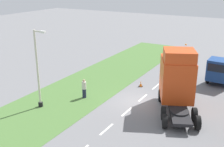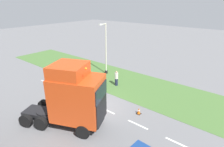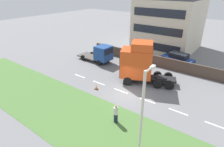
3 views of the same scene
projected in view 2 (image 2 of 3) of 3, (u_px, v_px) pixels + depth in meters
name	position (u px, v px, depth m)	size (l,w,h in m)	color
ground_plane	(99.00, 107.00, 16.94)	(120.00, 120.00, 0.00)	slate
grass_verge	(135.00, 85.00, 21.24)	(7.00, 44.00, 0.01)	#4C7538
lane_markings	(94.00, 104.00, 17.35)	(0.16, 17.80, 0.00)	white
lorry_cab	(75.00, 97.00, 13.51)	(4.85, 6.69, 5.10)	black
lamp_post	(106.00, 52.00, 23.62)	(1.30, 0.37, 6.48)	black
pedestrian	(116.00, 78.00, 20.92)	(0.39, 0.39, 1.74)	#1E233D
traffic_cone_lead	(139.00, 111.00, 15.79)	(0.36, 0.36, 0.58)	black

